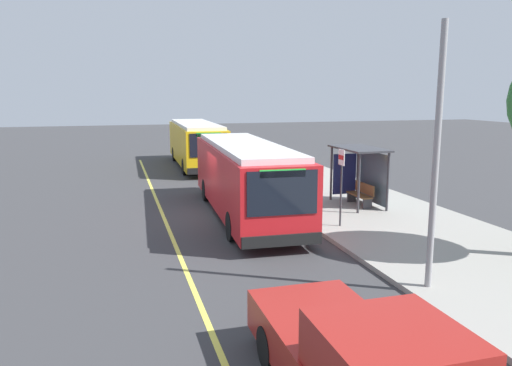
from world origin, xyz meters
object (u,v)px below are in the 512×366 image
object	(u,v)px
transit_bus_main	(245,176)
transit_bus_second	(196,143)
waiting_bench	(361,194)
route_sign_post	(341,177)

from	to	relation	value
transit_bus_main	transit_bus_second	xyz separation A→B (m)	(-14.01, 0.29, 0.00)
transit_bus_main	waiting_bench	size ratio (longest dim) A/B	6.70
transit_bus_second	waiting_bench	xyz separation A→B (m)	(14.15, 4.78, -0.98)
transit_bus_main	waiting_bench	xyz separation A→B (m)	(0.14, 5.08, -0.98)
transit_bus_second	waiting_bench	size ratio (longest dim) A/B	6.72
transit_bus_second	waiting_bench	bearing A→B (deg)	18.69
transit_bus_second	waiting_bench	distance (m)	14.96
transit_bus_main	route_sign_post	xyz separation A→B (m)	(2.96, 2.75, 0.34)
transit_bus_main	transit_bus_second	size ratio (longest dim) A/B	1.00
transit_bus_main	waiting_bench	bearing A→B (deg)	88.47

